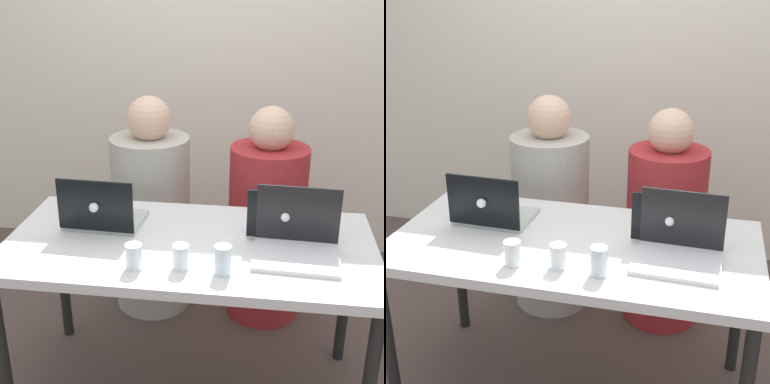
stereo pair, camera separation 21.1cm
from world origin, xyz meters
The scene contains 10 objects.
back_wall centered at (0.00, 1.50, 1.32)m, with size 4.50×0.10×2.65m, color silver.
desk centered at (0.00, 0.00, 0.67)m, with size 1.46×0.74×0.74m.
person_on_left centered at (-0.30, 0.68, 0.52)m, with size 0.51×0.51×1.17m.
person_on_right centered at (0.30, 0.68, 0.51)m, with size 0.46×0.46×1.14m.
laptop_front_right centered at (0.41, -0.05, 0.79)m, with size 0.33×0.29×0.24m.
laptop_back_right centered at (0.37, 0.11, 0.79)m, with size 0.30×0.26×0.21m.
laptop_back_left centered at (-0.38, 0.09, 0.79)m, with size 0.32×0.28×0.23m.
water_glass_center centered at (0.00, -0.21, 0.78)m, with size 0.06×0.06×0.09m.
water_glass_left centered at (-0.16, -0.24, 0.78)m, with size 0.06×0.06×0.09m.
water_glass_right centered at (0.15, -0.23, 0.79)m, with size 0.06×0.06×0.11m.
Camera 1 is at (0.27, -1.86, 1.71)m, focal length 50.00 mm.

